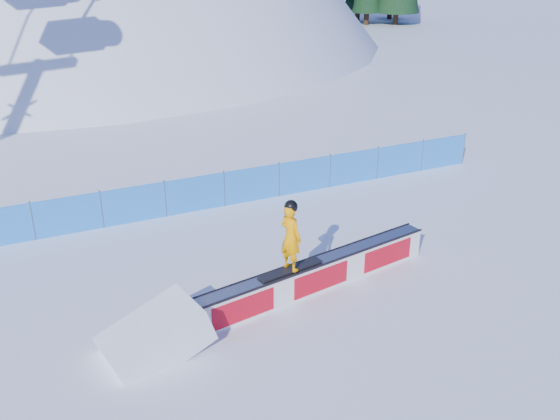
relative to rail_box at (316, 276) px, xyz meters
name	(u,v)px	position (x,y,z in m)	size (l,w,h in m)	color
ground	(248,273)	(-1.25, 1.52, -0.42)	(160.00, 160.00, 0.00)	white
snow_hill	(85,237)	(-1.25, 43.52, -18.42)	(64.00, 64.00, 64.00)	white
safety_fence	(195,194)	(-1.25, 6.02, 0.18)	(22.05, 0.05, 1.30)	#237EE8
rail_box	(316,276)	(0.00, 0.00, 0.00)	(7.06, 1.74, 0.85)	white
snow_ramp	(157,350)	(-4.35, -0.78, -0.42)	(2.17, 1.45, 0.82)	white
snowboarder	(291,236)	(-0.78, -0.14, 1.34)	(1.80, 0.72, 1.85)	black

